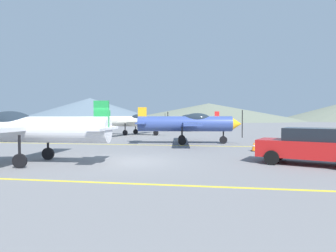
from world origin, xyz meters
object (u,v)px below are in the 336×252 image
airplane_back (193,120)px  airplane_far (135,121)px  car_sedan (310,146)px  airplane_mid (189,123)px  traffic_cone_side (302,148)px  airplane_near (24,128)px  traffic_cone_front (254,147)px

airplane_back → airplane_far: bearing=-115.9°
airplane_far → car_sedan: (13.14, -18.50, -0.74)m
airplane_mid → airplane_far: same height
traffic_cone_side → airplane_back: bearing=107.6°
airplane_near → traffic_cone_front: size_ratio=15.94×
airplane_far → airplane_back: size_ratio=0.99×
airplane_far → traffic_cone_side: airplane_far is taller
airplane_near → car_sedan: (12.66, 1.67, -0.74)m
airplane_mid → car_sedan: size_ratio=2.02×
airplane_far → traffic_cone_front: bearing=-50.5°
traffic_cone_front → car_sedan: bearing=-69.2°
car_sedan → traffic_cone_front: car_sedan is taller
airplane_far → airplane_back: (5.66, 11.64, 0.00)m
car_sedan → traffic_cone_front: size_ratio=7.90×
traffic_cone_front → airplane_far: bearing=129.5°
airplane_near → car_sedan: bearing=7.5°
airplane_far → traffic_cone_front: 17.89m
airplane_far → car_sedan: bearing=-54.6°
airplane_mid → airplane_back: same height
airplane_mid → airplane_far: size_ratio=1.01×
airplane_mid → car_sedan: airplane_mid is taller
airplane_near → car_sedan: size_ratio=2.02×
airplane_mid → traffic_cone_front: 6.22m
airplane_near → traffic_cone_side: 14.68m
traffic_cone_front → airplane_mid: bearing=135.7°
airplane_near → airplane_back: 32.24m
airplane_far → airplane_back: bearing=64.1°
traffic_cone_front → traffic_cone_side: size_ratio=1.00×
car_sedan → traffic_cone_side: car_sedan is taller
airplane_far → car_sedan: 22.71m
traffic_cone_front → traffic_cone_side: (2.59, -0.67, 0.00)m
airplane_far → airplane_mid: bearing=-53.7°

